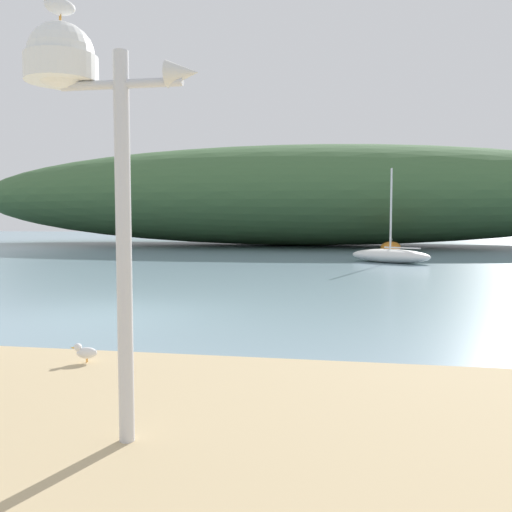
{
  "coord_description": "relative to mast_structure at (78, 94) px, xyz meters",
  "views": [
    {
      "loc": [
        4.75,
        -10.21,
        1.97
      ],
      "look_at": [
        2.42,
        3.1,
        1.01
      ],
      "focal_mm": 38.46,
      "sensor_mm": 36.0,
      "label": 1
    }
  ],
  "objects": [
    {
      "name": "sailboat_off_point",
      "position": [
        3.74,
        20.31,
        -2.59
      ],
      "size": [
        3.76,
        2.83,
        4.07
      ],
      "color": "white",
      "rests_on": "ground"
    },
    {
      "name": "sailboat_far_right",
      "position": [
        4.19,
        26.67,
        -2.57
      ],
      "size": [
        1.52,
        3.73,
        4.07
      ],
      "color": "orange",
      "rests_on": "ground"
    },
    {
      "name": "seagull_on_radar",
      "position": [
        -0.14,
        -0.01,
        0.68
      ],
      "size": [
        0.27,
        0.25,
        0.22
      ],
      "color": "orange",
      "rests_on": "mast_structure"
    },
    {
      "name": "ground_plane",
      "position": [
        -2.66,
        6.22,
        -2.91
      ],
      "size": [
        120.0,
        120.0,
        0.0
      ],
      "primitive_type": "plane",
      "color": "#7A99A8"
    },
    {
      "name": "distant_hill",
      "position": [
        -1.85,
        35.14,
        0.58
      ],
      "size": [
        48.58,
        15.76,
        6.97
      ],
      "primitive_type": "ellipsoid",
      "color": "#3D6038",
      "rests_on": "ground"
    },
    {
      "name": "seagull_mid_strand",
      "position": [
        -1.09,
        2.12,
        -2.58
      ],
      "size": [
        0.34,
        0.15,
        0.24
      ],
      "color": "orange",
      "rests_on": "beach_sand"
    },
    {
      "name": "mast_structure",
      "position": [
        0.0,
        0.0,
        0.0
      ],
      "size": [
        1.37,
        0.55,
        3.26
      ],
      "color": "silver",
      "rests_on": "beach_sand"
    }
  ]
}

